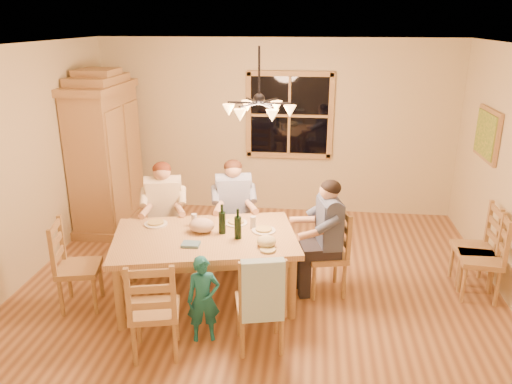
# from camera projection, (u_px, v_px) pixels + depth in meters

# --- Properties ---
(floor) EXTENTS (5.50, 5.50, 0.00)m
(floor) POSITION_uv_depth(u_px,v_px,m) (259.00, 284.00, 5.86)
(floor) COLOR brown
(floor) RESTS_ON ground
(ceiling) EXTENTS (5.50, 5.00, 0.02)m
(ceiling) POSITION_uv_depth(u_px,v_px,m) (259.00, 46.00, 4.97)
(ceiling) COLOR white
(ceiling) RESTS_ON wall_back
(wall_back) EXTENTS (5.50, 0.02, 2.70)m
(wall_back) POSITION_uv_depth(u_px,v_px,m) (276.00, 128.00, 7.76)
(wall_back) COLOR beige
(wall_back) RESTS_ON floor
(wall_left) EXTENTS (0.02, 5.00, 2.70)m
(wall_left) POSITION_uv_depth(u_px,v_px,m) (21.00, 167.00, 5.71)
(wall_left) COLOR beige
(wall_left) RESTS_ON floor
(window) EXTENTS (1.30, 0.06, 1.30)m
(window) POSITION_uv_depth(u_px,v_px,m) (289.00, 115.00, 7.64)
(window) COLOR black
(window) RESTS_ON wall_back
(painting) EXTENTS (0.06, 0.78, 0.64)m
(painting) POSITION_uv_depth(u_px,v_px,m) (487.00, 134.00, 6.17)
(painting) COLOR olive
(painting) RESTS_ON wall_right
(chandelier) EXTENTS (0.77, 0.68, 0.71)m
(chandelier) POSITION_uv_depth(u_px,v_px,m) (259.00, 108.00, 5.18)
(chandelier) COLOR black
(chandelier) RESTS_ON ceiling
(armoire) EXTENTS (0.66, 1.40, 2.30)m
(armoire) POSITION_uv_depth(u_px,v_px,m) (106.00, 156.00, 7.28)
(armoire) COLOR olive
(armoire) RESTS_ON floor
(dining_table) EXTENTS (2.15, 1.59, 0.76)m
(dining_table) POSITION_uv_depth(u_px,v_px,m) (205.00, 244.00, 5.36)
(dining_table) COLOR #A77C4A
(dining_table) RESTS_ON floor
(chair_far_left) EXTENTS (0.52, 0.51, 0.99)m
(chair_far_left) POSITION_uv_depth(u_px,v_px,m) (166.00, 241.00, 6.28)
(chair_far_left) COLOR #9E7B45
(chair_far_left) RESTS_ON floor
(chair_far_right) EXTENTS (0.52, 0.51, 0.99)m
(chair_far_right) POSITION_uv_depth(u_px,v_px,m) (234.00, 238.00, 6.38)
(chair_far_right) COLOR #9E7B45
(chair_far_right) RESTS_ON floor
(chair_near_left) EXTENTS (0.52, 0.51, 0.99)m
(chair_near_left) POSITION_uv_depth(u_px,v_px,m) (156.00, 324.00, 4.57)
(chair_near_left) COLOR #9E7B45
(chair_near_left) RESTS_ON floor
(chair_near_right) EXTENTS (0.52, 0.51, 0.99)m
(chair_near_right) POSITION_uv_depth(u_px,v_px,m) (260.00, 317.00, 4.68)
(chair_near_right) COLOR #9E7B45
(chair_near_right) RESTS_ON floor
(chair_end_left) EXTENTS (0.51, 0.52, 0.99)m
(chair_end_left) POSITION_uv_depth(u_px,v_px,m) (81.00, 281.00, 5.34)
(chair_end_left) COLOR #9E7B45
(chair_end_left) RESTS_ON floor
(chair_end_right) EXTENTS (0.51, 0.52, 0.99)m
(chair_end_right) POSITION_uv_depth(u_px,v_px,m) (325.00, 267.00, 5.63)
(chair_end_right) COLOR #9E7B45
(chair_end_right) RESTS_ON floor
(adult_woman) EXTENTS (0.47, 0.50, 0.87)m
(adult_woman) POSITION_uv_depth(u_px,v_px,m) (164.00, 201.00, 6.11)
(adult_woman) COLOR beige
(adult_woman) RESTS_ON floor
(adult_plaid_man) EXTENTS (0.47, 0.50, 0.87)m
(adult_plaid_man) POSITION_uv_depth(u_px,v_px,m) (234.00, 198.00, 6.20)
(adult_plaid_man) COLOR navy
(adult_plaid_man) RESTS_ON floor
(adult_slate_man) EXTENTS (0.50, 0.47, 0.87)m
(adult_slate_man) POSITION_uv_depth(u_px,v_px,m) (328.00, 223.00, 5.45)
(adult_slate_man) COLOR #465170
(adult_slate_man) RESTS_ON floor
(towel) EXTENTS (0.39, 0.18, 0.58)m
(towel) POSITION_uv_depth(u_px,v_px,m) (263.00, 291.00, 4.37)
(towel) COLOR #AEDCEC
(towel) RESTS_ON chair_near_right
(wine_bottle_a) EXTENTS (0.08, 0.08, 0.33)m
(wine_bottle_a) POSITION_uv_depth(u_px,v_px,m) (222.00, 219.00, 5.34)
(wine_bottle_a) COLOR black
(wine_bottle_a) RESTS_ON dining_table
(wine_bottle_b) EXTENTS (0.08, 0.08, 0.33)m
(wine_bottle_b) POSITION_uv_depth(u_px,v_px,m) (238.00, 224.00, 5.22)
(wine_bottle_b) COLOR black
(wine_bottle_b) RESTS_ON dining_table
(plate_woman) EXTENTS (0.26, 0.26, 0.02)m
(plate_woman) POSITION_uv_depth(u_px,v_px,m) (156.00, 224.00, 5.61)
(plate_woman) COLOR white
(plate_woman) RESTS_ON dining_table
(plate_plaid) EXTENTS (0.26, 0.26, 0.02)m
(plate_plaid) POSITION_uv_depth(u_px,v_px,m) (236.00, 223.00, 5.64)
(plate_plaid) COLOR white
(plate_plaid) RESTS_ON dining_table
(plate_slate) EXTENTS (0.26, 0.26, 0.02)m
(plate_slate) POSITION_uv_depth(u_px,v_px,m) (264.00, 231.00, 5.43)
(plate_slate) COLOR white
(plate_slate) RESTS_ON dining_table
(wine_glass_a) EXTENTS (0.06, 0.06, 0.14)m
(wine_glass_a) POSITION_uv_depth(u_px,v_px,m) (194.00, 220.00, 5.56)
(wine_glass_a) COLOR silver
(wine_glass_a) RESTS_ON dining_table
(wine_glass_b) EXTENTS (0.06, 0.06, 0.14)m
(wine_glass_b) POSITION_uv_depth(u_px,v_px,m) (253.00, 222.00, 5.50)
(wine_glass_b) COLOR silver
(wine_glass_b) RESTS_ON dining_table
(cap) EXTENTS (0.20, 0.20, 0.11)m
(cap) POSITION_uv_depth(u_px,v_px,m) (266.00, 241.00, 5.07)
(cap) COLOR #C7BD84
(cap) RESTS_ON dining_table
(napkin) EXTENTS (0.21, 0.18, 0.03)m
(napkin) POSITION_uv_depth(u_px,v_px,m) (191.00, 244.00, 5.09)
(napkin) COLOR slate
(napkin) RESTS_ON dining_table
(cloth_bundle) EXTENTS (0.28, 0.22, 0.15)m
(cloth_bundle) POSITION_uv_depth(u_px,v_px,m) (202.00, 225.00, 5.40)
(cloth_bundle) COLOR tan
(cloth_bundle) RESTS_ON dining_table
(child) EXTENTS (0.36, 0.29, 0.87)m
(child) POSITION_uv_depth(u_px,v_px,m) (203.00, 299.00, 4.73)
(child) COLOR #1A6A75
(child) RESTS_ON floor
(chair_spare_front) EXTENTS (0.47, 0.48, 0.99)m
(chair_spare_front) POSITION_uv_depth(u_px,v_px,m) (478.00, 271.00, 5.53)
(chair_spare_front) COLOR #9E7B45
(chair_spare_front) RESTS_ON floor
(chair_spare_back) EXTENTS (0.43, 0.45, 0.99)m
(chair_spare_back) POSITION_uv_depth(u_px,v_px,m) (472.00, 261.00, 5.76)
(chair_spare_back) COLOR #9E7B45
(chair_spare_back) RESTS_ON floor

